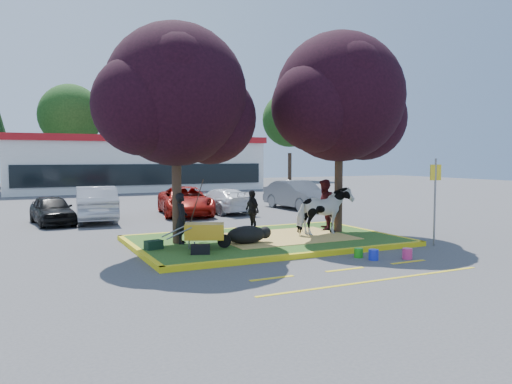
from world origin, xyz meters
name	(u,v)px	position (x,y,z in m)	size (l,w,h in m)	color
ground	(266,243)	(0.00, 0.00, 0.00)	(90.00, 90.00, 0.00)	#424244
median_island	(266,241)	(0.00, 0.00, 0.07)	(8.00, 5.00, 0.15)	#214B17
curb_near	(309,255)	(0.00, -2.58, 0.07)	(8.30, 0.16, 0.15)	yellow
curb_far	(234,230)	(0.00, 2.58, 0.07)	(8.30, 0.16, 0.15)	yellow
curb_left	(138,251)	(-4.08, 0.00, 0.07)	(0.16, 5.30, 0.15)	yellow
curb_right	(369,232)	(4.08, 0.00, 0.07)	(0.16, 5.30, 0.15)	yellow
straw_bedding	(283,237)	(0.60, 0.00, 0.15)	(4.20, 3.00, 0.01)	#E5C05E
tree_purple_left	(177,102)	(-2.78, 0.38, 4.36)	(5.06, 4.20, 6.51)	black
tree_purple_right	(340,103)	(2.92, 0.18, 4.56)	(5.30, 4.40, 6.82)	black
fire_lane_stripe_a	(272,278)	(-2.00, -4.20, 0.00)	(1.10, 0.12, 0.01)	yellow
fire_lane_stripe_b	(345,270)	(0.00, -4.20, 0.00)	(1.10, 0.12, 0.01)	yellow
fire_lane_stripe_c	(408,262)	(2.00, -4.20, 0.00)	(1.10, 0.12, 0.01)	yellow
fire_lane_long	(377,281)	(0.00, -5.40, 0.00)	(6.00, 0.10, 0.01)	yellow
retail_building	(135,163)	(2.00, 27.98, 2.25)	(20.40, 8.40, 4.40)	silver
treeline	(106,107)	(1.23, 37.61, 7.73)	(46.58, 7.80, 14.63)	black
cow	(324,211)	(2.03, -0.22, 0.95)	(0.86, 1.89, 1.60)	white
calf	(247,235)	(-0.98, -0.62, 0.42)	(1.23, 0.70, 0.53)	black
handler	(182,218)	(-2.70, 0.26, 0.91)	(0.55, 0.36, 1.51)	black
visitor_a	(324,204)	(2.73, 0.81, 1.05)	(0.87, 0.68, 1.79)	#48141A
visitor_b	(252,211)	(0.26, 1.60, 0.87)	(0.84, 0.35, 1.43)	black
wheelbarrow	(205,232)	(-2.41, -0.96, 0.65)	(1.92, 1.01, 0.73)	black
gear_bag_dark	(200,249)	(-2.75, -1.54, 0.28)	(0.51, 0.28, 0.26)	black
gear_bag_green	(154,245)	(-3.70, -0.31, 0.28)	(0.47, 0.29, 0.25)	black
sign_post	(435,192)	(4.42, -2.70, 1.67)	(0.38, 0.10, 2.69)	slate
bucket_green	(359,253)	(1.21, -3.16, 0.13)	(0.24, 0.24, 0.26)	green
bucket_pink	(407,254)	(2.27, -3.88, 0.14)	(0.27, 0.27, 0.29)	#E4327C
bucket_blue	(373,255)	(1.36, -3.59, 0.14)	(0.26, 0.26, 0.28)	#1A2CD1
car_black	(52,210)	(-5.82, 7.73, 0.59)	(1.40, 3.47, 1.18)	black
car_silver	(96,203)	(-4.04, 8.12, 0.74)	(1.58, 4.52, 1.49)	#ACADB4
car_red	(185,201)	(0.07, 8.53, 0.67)	(2.21, 4.80, 1.33)	#9F150D
car_white	(221,201)	(1.97, 8.69, 0.59)	(1.66, 4.08, 1.18)	white
car_grey	(298,195)	(6.20, 8.51, 0.75)	(1.59, 4.55, 1.50)	slate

